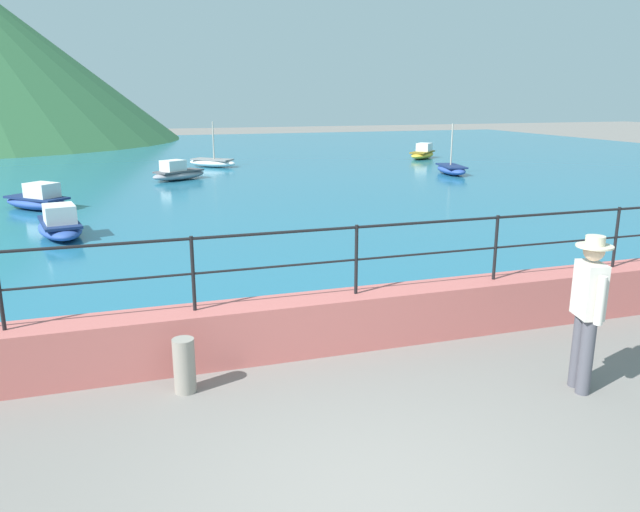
% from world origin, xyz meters
% --- Properties ---
extents(ground_plane, '(120.00, 120.00, 0.00)m').
position_xyz_m(ground_plane, '(0.00, 0.00, 0.00)').
color(ground_plane, slate).
extents(promenade_wall, '(20.00, 0.56, 0.70)m').
position_xyz_m(promenade_wall, '(0.00, 3.20, 0.35)').
color(promenade_wall, '#BC605B').
rests_on(promenade_wall, ground).
extents(railing, '(18.44, 0.04, 0.90)m').
position_xyz_m(railing, '(0.00, 3.20, 1.33)').
color(railing, black).
rests_on(railing, promenade_wall).
extents(lake_water, '(64.00, 44.32, 0.06)m').
position_xyz_m(lake_water, '(0.00, 25.84, 0.03)').
color(lake_water, '#236B89').
rests_on(lake_water, ground).
extents(person_walking, '(0.38, 0.55, 1.75)m').
position_xyz_m(person_walking, '(2.92, 1.23, 0.98)').
color(person_walking, '#4C4C56').
rests_on(person_walking, ground).
extents(bollard, '(0.24, 0.24, 0.62)m').
position_xyz_m(bollard, '(-1.24, 2.54, 0.31)').
color(bollard, gray).
rests_on(bollard, ground).
extents(boat_0, '(2.43, 1.99, 0.76)m').
position_xyz_m(boat_0, '(0.35, 20.06, 0.33)').
color(boat_0, gray).
rests_on(boat_0, lake_water).
extents(boat_2, '(2.33, 2.19, 2.00)m').
position_xyz_m(boat_2, '(2.26, 24.09, 0.26)').
color(boat_2, white).
rests_on(boat_2, lake_water).
extents(boat_3, '(1.31, 2.43, 2.02)m').
position_xyz_m(boat_3, '(11.15, 18.44, 0.26)').
color(boat_3, '#2D4C9E').
rests_on(boat_3, lake_water).
extents(boat_5, '(2.27, 2.26, 0.76)m').
position_xyz_m(boat_5, '(13.04, 24.61, 0.33)').
color(boat_5, gold).
rests_on(boat_5, lake_water).
extents(boat_6, '(1.32, 2.43, 0.76)m').
position_xyz_m(boat_6, '(-3.13, 10.98, 0.33)').
color(boat_6, '#2D4C9E').
rests_on(boat_6, lake_water).
extents(boat_7, '(2.26, 2.27, 0.76)m').
position_xyz_m(boat_7, '(-3.99, 14.90, 0.33)').
color(boat_7, '#2D4C9E').
rests_on(boat_7, lake_water).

